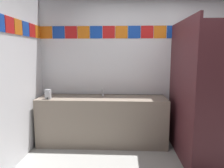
{
  "coord_description": "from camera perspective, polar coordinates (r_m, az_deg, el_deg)",
  "views": [
    {
      "loc": [
        -0.54,
        -2.32,
        1.58
      ],
      "look_at": [
        -0.7,
        0.92,
        1.1
      ],
      "focal_mm": 33.86,
      "sensor_mm": 36.0,
      "label": 1
    }
  ],
  "objects": [
    {
      "name": "soap_dispenser",
      "position": [
        3.66,
        -16.9,
        -2.67
      ],
      "size": [
        0.09,
        0.09,
        0.16
      ],
      "color": "#B7BABF",
      "rests_on": "vanity_counter"
    },
    {
      "name": "faucet_center",
      "position": [
        3.72,
        -2.52,
        -2.54
      ],
      "size": [
        0.04,
        0.1,
        0.14
      ],
      "color": "silver",
      "rests_on": "vanity_counter"
    },
    {
      "name": "toilet",
      "position": [
        3.85,
        23.87,
        -11.71
      ],
      "size": [
        0.39,
        0.49,
        0.74
      ],
      "color": "white",
      "rests_on": "ground_plane"
    },
    {
      "name": "stall_divider",
      "position": [
        3.14,
        22.33,
        -2.42
      ],
      "size": [
        0.92,
        1.35,
        2.05
      ],
      "color": "#471E23",
      "rests_on": "ground_plane"
    },
    {
      "name": "vanity_counter",
      "position": [
        3.75,
        -2.6,
        -9.7
      ],
      "size": [
        2.19,
        0.58,
        0.82
      ],
      "color": "gray",
      "rests_on": "ground_plane"
    },
    {
      "name": "wall_back",
      "position": [
        3.92,
        10.82,
        4.42
      ],
      "size": [
        4.07,
        0.09,
        2.63
      ],
      "color": "silver",
      "rests_on": "ground_plane"
    }
  ]
}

